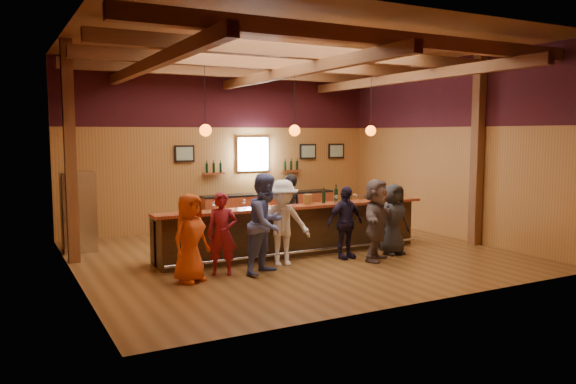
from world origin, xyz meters
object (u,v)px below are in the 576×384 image
object	(u,v)px
stainless_fridge	(78,211)
customer_denim	(267,224)
customer_redvest	(222,234)
customer_white	(283,223)
customer_brown	(376,220)
ice_bucket	(308,199)
customer_orange	(190,238)
customer_navy	(345,223)
bottle_a	(324,197)
customer_dark	(394,219)
back_bar_cabinet	(269,209)
bar_counter	(292,230)
bartender	(290,209)

from	to	relation	value
stainless_fridge	customer_denim	xyz separation A→B (m)	(2.86, -3.78, 0.05)
stainless_fridge	customer_redvest	world-z (taller)	stainless_fridge
customer_white	customer_brown	distance (m)	1.98
ice_bucket	customer_orange	bearing A→B (deg)	-161.73
customer_redvest	customer_denim	world-z (taller)	customer_denim
customer_redvest	customer_white	bearing A→B (deg)	31.11
customer_denim	customer_navy	bearing A→B (deg)	-20.28
customer_white	bottle_a	world-z (taller)	customer_white
customer_dark	bottle_a	size ratio (longest dim) A/B	4.56
back_bar_cabinet	customer_white	world-z (taller)	customer_white
customer_orange	customer_navy	xyz separation A→B (m)	(3.48, 0.28, -0.02)
customer_navy	customer_brown	distance (m)	0.66
customer_redvest	customer_dark	world-z (taller)	customer_redvest
customer_dark	bottle_a	bearing A→B (deg)	142.32
customer_navy	ice_bucket	xyz separation A→B (m)	(-0.51, 0.70, 0.45)
customer_dark	bar_counter	bearing A→B (deg)	146.91
customer_denim	customer_redvest	bearing A→B (deg)	129.08
bar_counter	back_bar_cabinet	size ratio (longest dim) A/B	1.57
customer_redvest	bottle_a	world-z (taller)	customer_redvest
customer_orange	customer_brown	distance (m)	3.95
bar_counter	customer_dark	xyz separation A→B (m)	(1.92, -1.12, 0.25)
bartender	stainless_fridge	bearing A→B (deg)	-21.15
customer_denim	bartender	bearing A→B (deg)	22.85
bar_counter	back_bar_cabinet	distance (m)	3.76
bar_counter	customer_redvest	distance (m)	2.30
customer_redvest	bottle_a	distance (m)	2.85
customer_denim	ice_bucket	world-z (taller)	customer_denim
customer_navy	customer_brown	xyz separation A→B (m)	(0.46, -0.47, 0.08)
customer_redvest	bartender	distance (m)	3.22
customer_denim	customer_navy	world-z (taller)	customer_denim
customer_brown	customer_denim	bearing A→B (deg)	140.82
bottle_a	customer_denim	bearing A→B (deg)	-150.63
customer_denim	customer_white	distance (m)	0.72
stainless_fridge	customer_denim	bearing A→B (deg)	-52.90
customer_navy	customer_denim	bearing A→B (deg)	-175.06
customer_white	ice_bucket	xyz separation A→B (m)	(0.93, 0.62, 0.36)
back_bar_cabinet	stainless_fridge	size ratio (longest dim) A/B	2.22
customer_navy	ice_bucket	world-z (taller)	customer_navy
bartender	ice_bucket	size ratio (longest dim) A/B	7.77
bar_counter	bottle_a	world-z (taller)	bottle_a
customer_dark	bartender	world-z (taller)	bartender
customer_white	customer_brown	bearing A→B (deg)	-2.74
back_bar_cabinet	bartender	distance (m)	2.71
customer_redvest	customer_navy	distance (m)	2.79
back_bar_cabinet	customer_denim	world-z (taller)	customer_denim
customer_orange	bottle_a	distance (m)	3.57
customer_denim	bottle_a	xyz separation A→B (m)	(1.92, 1.08, 0.29)
customer_orange	bartender	bearing A→B (deg)	8.11
back_bar_cabinet	ice_bucket	world-z (taller)	ice_bucket
customer_orange	bottle_a	bearing A→B (deg)	-10.32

